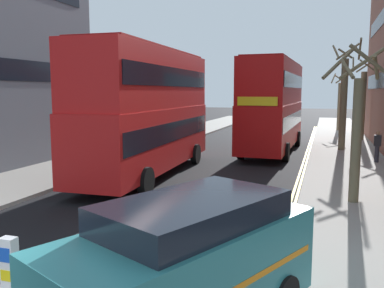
% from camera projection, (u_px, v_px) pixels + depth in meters
% --- Properties ---
extents(sidewalk_right, '(4.00, 80.00, 0.14)m').
position_uv_depth(sidewalk_right, '(352.00, 174.00, 18.47)').
color(sidewalk_right, gray).
rests_on(sidewalk_right, ground).
extents(sidewalk_left, '(4.00, 80.00, 0.14)m').
position_uv_depth(sidewalk_left, '(100.00, 159.00, 22.49)').
color(sidewalk_left, gray).
rests_on(sidewalk_left, ground).
extents(kerb_line_outer, '(0.10, 56.00, 0.01)m').
position_uv_depth(kerb_line_outer, '(301.00, 181.00, 17.25)').
color(kerb_line_outer, yellow).
rests_on(kerb_line_outer, ground).
extents(kerb_line_inner, '(0.10, 56.00, 0.01)m').
position_uv_depth(kerb_line_inner, '(297.00, 181.00, 17.30)').
color(kerb_line_inner, yellow).
rests_on(kerb_line_inner, ground).
extents(keep_left_bollard, '(0.36, 0.28, 1.11)m').
position_uv_depth(keep_left_bollard, '(10.00, 270.00, 7.27)').
color(keep_left_bollard, silver).
rests_on(keep_left_bollard, traffic_island).
extents(double_decker_bus_away, '(3.04, 10.88, 5.64)m').
position_uv_depth(double_decker_bus_away, '(148.00, 108.00, 18.11)').
color(double_decker_bus_away, red).
rests_on(double_decker_bus_away, ground).
extents(double_decker_bus_oncoming, '(3.01, 10.87, 5.64)m').
position_uv_depth(double_decker_bus_oncoming, '(273.00, 104.00, 25.17)').
color(double_decker_bus_oncoming, '#B20F0F').
rests_on(double_decker_bus_oncoming, ground).
extents(taxi_minivan, '(3.71, 5.15, 2.12)m').
position_uv_depth(taxi_minivan, '(182.00, 267.00, 6.33)').
color(taxi_minivan, teal).
rests_on(taxi_minivan, ground).
extents(pedestrian_far, '(0.34, 0.22, 1.62)m').
position_uv_depth(pedestrian_far, '(377.00, 146.00, 20.91)').
color(pedestrian_far, '#2D2D38').
rests_on(pedestrian_far, sidewalk_right).
extents(street_tree_near, '(1.67, 1.69, 6.77)m').
position_uv_depth(street_tree_near, '(344.00, 101.00, 25.18)').
color(street_tree_near, '#6B6047').
rests_on(street_tree_near, sidewalk_right).
extents(street_tree_mid, '(2.12, 2.14, 5.21)m').
position_uv_depth(street_tree_mid, '(357.00, 126.00, 13.22)').
color(street_tree_mid, '#6B6047').
rests_on(street_tree_mid, sidewalk_right).
extents(street_tree_far, '(1.57, 1.35, 5.32)m').
position_uv_depth(street_tree_far, '(339.00, 102.00, 37.91)').
color(street_tree_far, '#6B6047').
rests_on(street_tree_far, sidewalk_right).
extents(street_tree_distant, '(1.67, 1.65, 6.25)m').
position_uv_depth(street_tree_distant, '(363.00, 102.00, 30.66)').
color(street_tree_distant, '#6B6047').
rests_on(street_tree_distant, sidewalk_right).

